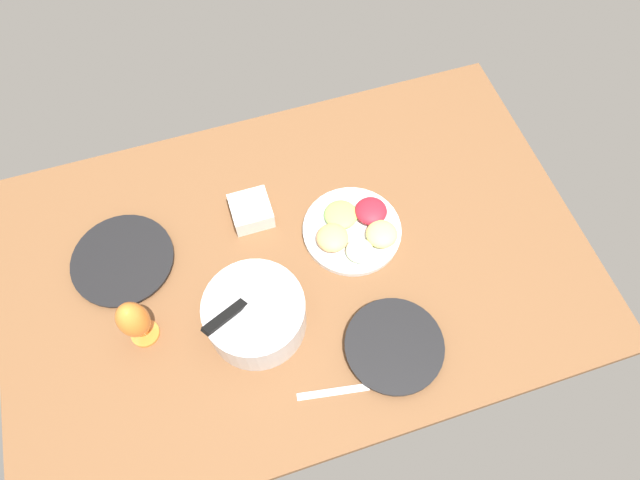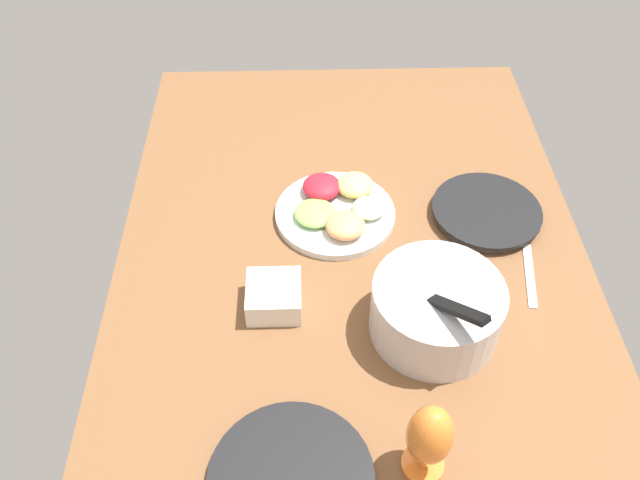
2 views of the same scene
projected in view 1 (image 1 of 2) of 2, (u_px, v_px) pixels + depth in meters
ground_plane at (297, 262)px, 153.86cm from camera, size 160.00×104.00×4.00cm
dinner_plate_left at (394, 346)px, 139.19cm from camera, size 25.30×25.30×2.64cm
dinner_plate_right at (123, 260)px, 150.66cm from camera, size 28.02×28.02×2.10cm
mixing_bowl at (255, 314)px, 137.61cm from camera, size 25.48×25.47×18.75cm
fruit_platter at (355, 229)px, 154.01cm from camera, size 27.87×27.87×5.60cm
hurricane_glass_orange at (134, 321)px, 133.04cm from camera, size 7.62×7.62×17.93cm
square_bowl_white at (251, 210)px, 155.49cm from camera, size 11.05×11.05×5.95cm
fork_by_left_plate at (333, 392)px, 134.96cm from camera, size 18.05×4.73×0.60cm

